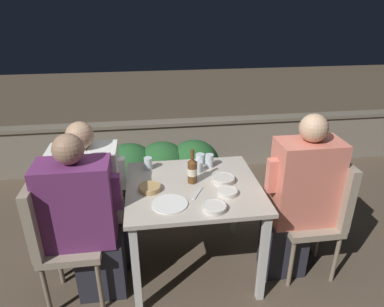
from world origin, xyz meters
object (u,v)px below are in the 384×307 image
(potted_plant, at_px, (61,187))
(chair_left_near, at_px, (55,230))
(beer_bottle, at_px, (192,170))
(person_coral_top, at_px, (298,199))
(person_purple_stripe, at_px, (85,221))
(chair_left_far, at_px, (67,206))
(chair_right_far, at_px, (306,188))
(person_white_polo, at_px, (94,200))
(chair_right_near, at_px, (322,206))

(potted_plant, bearing_deg, chair_left_near, -79.87)
(potted_plant, bearing_deg, beer_bottle, -30.23)
(person_coral_top, bearing_deg, person_purple_stripe, -178.96)
(chair_left_far, distance_m, potted_plant, 0.59)
(chair_right_far, xyz_separation_m, beer_bottle, (-0.95, -0.10, 0.28))
(person_white_polo, distance_m, person_coral_top, 1.49)
(person_purple_stripe, distance_m, chair_left_far, 0.34)
(beer_bottle, bearing_deg, chair_left_far, 174.59)
(person_white_polo, bearing_deg, potted_plant, 124.02)
(chair_right_near, height_order, potted_plant, chair_right_near)
(person_coral_top, xyz_separation_m, potted_plant, (-1.84, 0.81, -0.22))
(chair_right_far, bearing_deg, chair_left_near, -170.96)
(person_white_polo, relative_size, person_coral_top, 0.95)
(person_purple_stripe, xyz_separation_m, chair_left_far, (-0.18, 0.29, -0.05))
(chair_left_near, xyz_separation_m, person_purple_stripe, (0.20, -0.00, 0.05))
(person_purple_stripe, distance_m, person_coral_top, 1.49)
(chair_left_far, bearing_deg, person_coral_top, -8.79)
(chair_left_near, bearing_deg, chair_right_near, 0.82)
(person_white_polo, height_order, person_coral_top, person_coral_top)
(chair_right_near, relative_size, beer_bottle, 3.66)
(chair_left_far, xyz_separation_m, potted_plant, (-0.17, 0.55, -0.14))
(person_purple_stripe, bearing_deg, chair_left_near, 180.00)
(chair_right_near, distance_m, potted_plant, 2.20)
(person_purple_stripe, bearing_deg, person_white_polo, 85.68)
(chair_left_near, relative_size, beer_bottle, 3.66)
(chair_right_far, height_order, potted_plant, chair_right_far)
(chair_right_near, height_order, beer_bottle, beer_bottle)
(person_white_polo, xyz_separation_m, chair_right_far, (1.67, 0.02, -0.04))
(chair_left_near, distance_m, chair_right_far, 1.91)
(chair_left_far, relative_size, potted_plant, 1.36)
(person_purple_stripe, bearing_deg, potted_plant, 112.68)
(person_purple_stripe, relative_size, person_white_polo, 1.02)
(person_purple_stripe, xyz_separation_m, chair_right_far, (1.69, 0.30, -0.05))
(chair_left_far, bearing_deg, person_white_polo, 0.00)
(chair_left_far, xyz_separation_m, chair_right_far, (1.87, 0.02, 0.00))
(potted_plant, bearing_deg, chair_left_far, -72.81)
(chair_left_far, height_order, person_coral_top, person_coral_top)
(chair_left_near, relative_size, person_purple_stripe, 0.76)
(potted_plant, bearing_deg, person_coral_top, -23.64)
(person_purple_stripe, distance_m, potted_plant, 0.92)
(chair_left_near, bearing_deg, person_purple_stripe, -0.00)
(chair_right_near, bearing_deg, person_white_polo, 171.20)
(person_coral_top, bearing_deg, chair_right_far, 54.26)
(chair_left_near, relative_size, chair_right_far, 1.00)
(chair_left_near, height_order, chair_left_far, same)
(chair_left_near, relative_size, person_coral_top, 0.74)
(chair_left_far, xyz_separation_m, person_white_polo, (0.20, 0.00, 0.04))
(chair_left_far, height_order, person_white_polo, person_white_polo)
(chair_left_far, height_order, chair_right_far, same)
(potted_plant, bearing_deg, person_purple_stripe, -67.32)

